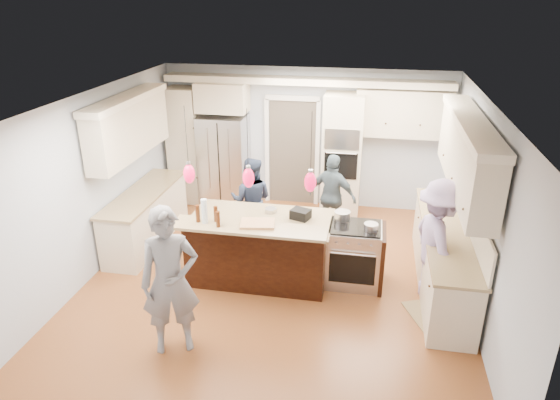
% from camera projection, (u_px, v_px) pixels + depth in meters
% --- Properties ---
extents(ground_plane, '(6.00, 6.00, 0.00)m').
position_uv_depth(ground_plane, '(276.00, 279.00, 7.52)').
color(ground_plane, '#975A29').
rests_on(ground_plane, ground).
extents(room_shell, '(5.54, 6.04, 2.72)m').
position_uv_depth(room_shell, '(275.00, 165.00, 6.80)').
color(room_shell, '#B2BCC6').
rests_on(room_shell, ground).
extents(refrigerator, '(0.90, 0.70, 1.80)m').
position_uv_depth(refrigerator, '(224.00, 161.00, 9.81)').
color(refrigerator, '#B7B7BC').
rests_on(refrigerator, ground).
extents(oven_column, '(0.72, 0.69, 2.30)m').
position_uv_depth(oven_column, '(342.00, 155.00, 9.34)').
color(oven_column, beige).
rests_on(oven_column, ground).
extents(back_upper_cabinets, '(5.30, 0.61, 2.54)m').
position_uv_depth(back_upper_cabinets, '(265.00, 123.00, 9.48)').
color(back_upper_cabinets, beige).
rests_on(back_upper_cabinets, ground).
extents(right_counter_run, '(0.64, 3.10, 2.51)m').
position_uv_depth(right_counter_run, '(451.00, 220.00, 6.95)').
color(right_counter_run, beige).
rests_on(right_counter_run, ground).
extents(left_cabinets, '(0.64, 2.30, 2.51)m').
position_uv_depth(left_cabinets, '(140.00, 184.00, 8.24)').
color(left_cabinets, beige).
rests_on(left_cabinets, ground).
extents(kitchen_island, '(2.10, 1.46, 1.12)m').
position_uv_depth(kitchen_island, '(260.00, 247.00, 7.43)').
color(kitchen_island, black).
rests_on(kitchen_island, ground).
extents(island_range, '(0.82, 0.71, 0.92)m').
position_uv_depth(island_range, '(356.00, 255.00, 7.27)').
color(island_range, '#B7B7BC').
rests_on(island_range, ground).
extents(pendant_lights, '(1.75, 0.15, 1.03)m').
position_uv_depth(pendant_lights, '(248.00, 178.00, 6.39)').
color(pendant_lights, black).
rests_on(pendant_lights, ground).
extents(person_bar_end, '(0.80, 0.68, 1.85)m').
position_uv_depth(person_bar_end, '(170.00, 282.00, 5.75)').
color(person_bar_end, slate).
rests_on(person_bar_end, ground).
extents(person_far_left, '(0.74, 0.59, 1.49)m').
position_uv_depth(person_far_left, '(251.00, 200.00, 8.40)').
color(person_far_left, '#27334C').
rests_on(person_far_left, ground).
extents(person_far_right, '(0.95, 0.65, 1.49)m').
position_uv_depth(person_far_right, '(332.00, 196.00, 8.55)').
color(person_far_right, '#465962').
rests_on(person_far_right, ground).
extents(person_range_side, '(0.96, 1.29, 1.78)m').
position_uv_depth(person_range_side, '(438.00, 242.00, 6.71)').
color(person_range_side, '#A38EC0').
rests_on(person_range_side, ground).
extents(floor_rug, '(0.96, 1.12, 0.01)m').
position_uv_depth(floor_rug, '(439.00, 320.00, 6.59)').
color(floor_rug, olive).
rests_on(floor_rug, ground).
extents(water_bottle, '(0.09, 0.09, 0.34)m').
position_uv_depth(water_bottle, '(204.00, 211.00, 6.67)').
color(water_bottle, silver).
rests_on(water_bottle, kitchen_island).
extents(beer_bottle_a, '(0.06, 0.06, 0.24)m').
position_uv_depth(beer_bottle_a, '(198.00, 214.00, 6.72)').
color(beer_bottle_a, '#411E0B').
rests_on(beer_bottle_a, kitchen_island).
extents(beer_bottle_b, '(0.07, 0.07, 0.22)m').
position_uv_depth(beer_bottle_b, '(218.00, 219.00, 6.58)').
color(beer_bottle_b, '#411E0B').
rests_on(beer_bottle_b, kitchen_island).
extents(beer_bottle_c, '(0.06, 0.06, 0.22)m').
position_uv_depth(beer_bottle_c, '(216.00, 214.00, 6.73)').
color(beer_bottle_c, '#411E0B').
rests_on(beer_bottle_c, kitchen_island).
extents(drink_can, '(0.07, 0.07, 0.12)m').
position_uv_depth(drink_can, '(218.00, 221.00, 6.65)').
color(drink_can, '#B7B7BC').
rests_on(drink_can, kitchen_island).
extents(cutting_board, '(0.50, 0.39, 0.04)m').
position_uv_depth(cutting_board, '(258.00, 224.00, 6.67)').
color(cutting_board, tan).
rests_on(cutting_board, kitchen_island).
extents(pot_large, '(0.23, 0.23, 0.14)m').
position_uv_depth(pot_large, '(342.00, 216.00, 7.26)').
color(pot_large, '#B7B7BC').
rests_on(pot_large, island_range).
extents(pot_small, '(0.20, 0.20, 0.10)m').
position_uv_depth(pot_small, '(371.00, 227.00, 6.96)').
color(pot_small, '#B7B7BC').
rests_on(pot_small, island_range).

